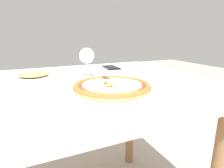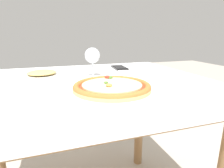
% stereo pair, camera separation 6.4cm
% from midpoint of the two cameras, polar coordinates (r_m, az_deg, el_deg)
% --- Properties ---
extents(dining_table, '(1.13, 0.91, 0.75)m').
position_cam_midpoint_polar(dining_table, '(0.82, -12.10, -6.78)').
color(dining_table, '#997047').
rests_on(dining_table, ground_plane).
extents(pizza_plate, '(0.29, 0.29, 0.04)m').
position_cam_midpoint_polar(pizza_plate, '(0.65, -2.85, -1.14)').
color(pizza_plate, white).
rests_on(pizza_plate, dining_table).
extents(fork, '(0.05, 0.17, 0.00)m').
position_cam_midpoint_polar(fork, '(0.65, -29.28, -4.33)').
color(fork, silver).
rests_on(fork, dining_table).
extents(wine_glass_far_left, '(0.07, 0.07, 0.14)m').
position_cam_midpoint_polar(wine_glass_far_left, '(0.87, -9.82, 8.07)').
color(wine_glass_far_left, silver).
rests_on(wine_glass_far_left, dining_table).
extents(cell_phone, '(0.08, 0.15, 0.01)m').
position_cam_midpoint_polar(cell_phone, '(1.11, -1.91, 5.01)').
color(cell_phone, black).
rests_on(cell_phone, dining_table).
extents(side_plate, '(0.23, 0.23, 0.03)m').
position_cam_midpoint_polar(side_plate, '(0.94, -24.55, 2.21)').
color(side_plate, white).
rests_on(side_plate, dining_table).
extents(napkin_folded, '(0.16, 0.13, 0.01)m').
position_cam_midpoint_polar(napkin_folded, '(0.96, 2.88, 3.48)').
color(napkin_folded, silver).
rests_on(napkin_folded, dining_table).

